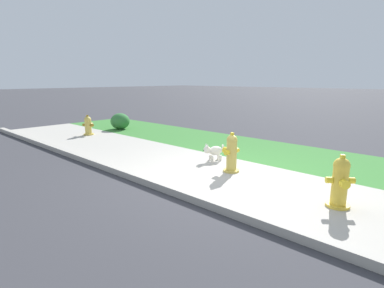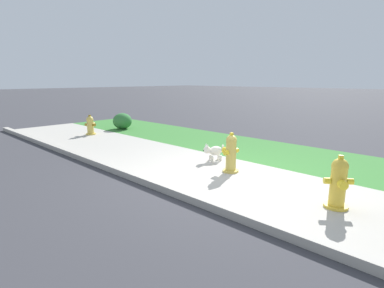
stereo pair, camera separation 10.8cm
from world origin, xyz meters
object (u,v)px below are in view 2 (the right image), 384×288
Objects in this scene: small_white_dog at (214,151)px; shrub_bush_near_lamp at (122,121)px; fire_hydrant_near_corner at (338,183)px; fire_hydrant_at_driveway at (231,153)px; fire_hydrant_by_grass_verge at (90,125)px.

shrub_bush_near_lamp reaches higher than small_white_dog.
fire_hydrant_at_driveway is (-2.13, 0.33, 0.01)m from fire_hydrant_near_corner.
fire_hydrant_at_driveway is 1.16× the size of shrub_bush_near_lamp.
fire_hydrant_at_driveway is at bearing -25.14° from fire_hydrant_by_grass_verge.
fire_hydrant_near_corner is at bearing -12.80° from shrub_bush_near_lamp.
shrub_bush_near_lamp is at bearing 81.15° from fire_hydrant_at_driveway.
fire_hydrant_near_corner is 2.15m from fire_hydrant_at_driveway.
fire_hydrant_by_grass_verge is at bearing 94.14° from fire_hydrant_at_driveway.
fire_hydrant_by_grass_verge is 1.44m from shrub_bush_near_lamp.
fire_hydrant_at_driveway reaches higher than fire_hydrant_near_corner.
fire_hydrant_near_corner is 1.70× the size of small_white_dog.
fire_hydrant_at_driveway is at bearing 88.83° from small_white_dog.
small_white_dog is (-0.77, 0.40, -0.15)m from fire_hydrant_at_driveway.
fire_hydrant_by_grass_verge is 0.83× the size of fire_hydrant_at_driveway.
small_white_dog is 0.67× the size of shrub_bush_near_lamp.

